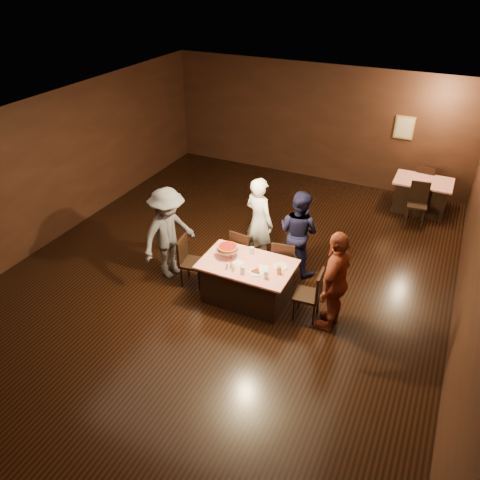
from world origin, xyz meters
name	(u,v)px	position (x,y,z in m)	size (l,w,h in m)	color
room	(231,169)	(0.00, 0.01, 2.14)	(10.00, 10.04, 3.02)	black
main_table	(247,281)	(0.62, -0.66, 0.39)	(1.60, 1.00, 0.77)	red
back_table	(421,195)	(2.93, 4.20, 0.39)	(1.30, 0.90, 0.77)	red
chair_far_left	(245,251)	(0.22, 0.09, 0.47)	(0.42, 0.42, 0.95)	black
chair_far_right	(284,261)	(1.02, 0.09, 0.47)	(0.42, 0.42, 0.95)	black
chair_end_left	(193,262)	(-0.48, -0.66, 0.47)	(0.42, 0.42, 0.95)	black
chair_end_right	(307,294)	(1.72, -0.66, 0.47)	(0.42, 0.42, 0.95)	black
chair_back_near	(417,204)	(2.93, 3.50, 0.47)	(0.42, 0.42, 0.95)	black
chair_back_far	(425,182)	(2.93, 4.80, 0.47)	(0.42, 0.42, 0.95)	black
diner_white_jacket	(259,222)	(0.33, 0.51, 0.91)	(0.67, 0.44, 1.83)	white
diner_navy_hoodie	(299,232)	(1.11, 0.59, 0.84)	(0.82, 0.64, 1.68)	black
diner_grey_knit	(169,234)	(-1.01, -0.58, 0.91)	(1.17, 0.67, 1.81)	#4D4C51
diner_red_shirt	(335,281)	(2.16, -0.68, 0.90)	(1.05, 0.44, 1.79)	brown
pizza_stand	(228,248)	(0.22, -0.61, 0.95)	(0.38, 0.38, 0.22)	black
plate_with_slice	(256,271)	(0.87, -0.84, 0.80)	(0.25, 0.25, 0.06)	white
plate_empty	(280,266)	(1.17, -0.51, 0.78)	(0.25, 0.25, 0.01)	white
glass_front_left	(242,270)	(0.67, -0.96, 0.84)	(0.08, 0.08, 0.14)	silver
glass_front_right	(266,275)	(1.07, -0.91, 0.84)	(0.08, 0.08, 0.14)	silver
glass_amber	(279,270)	(1.22, -0.71, 0.84)	(0.08, 0.08, 0.14)	#BF7F26
glass_back	(252,251)	(0.57, -0.36, 0.84)	(0.08, 0.08, 0.14)	silver
condiments	(231,267)	(0.44, -0.94, 0.82)	(0.17, 0.10, 0.09)	silver
napkin_center	(263,268)	(0.92, -0.66, 0.77)	(0.16, 0.16, 0.01)	white
napkin_left	(238,263)	(0.47, -0.71, 0.77)	(0.16, 0.16, 0.01)	white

